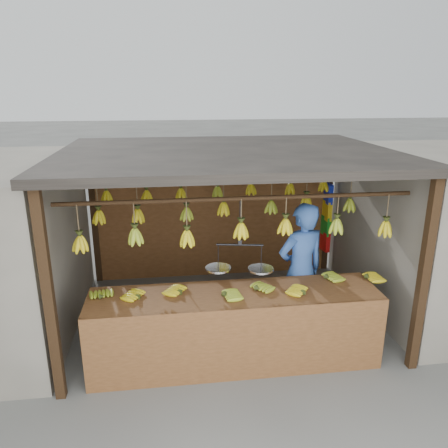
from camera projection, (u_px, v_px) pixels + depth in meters
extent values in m
plane|color=#5B5B57|center=(227.00, 315.00, 6.36)|extent=(80.00, 80.00, 0.00)
cube|color=black|center=(49.00, 300.00, 4.34)|extent=(0.10, 0.10, 2.30)
cube|color=black|center=(423.00, 278.00, 4.85)|extent=(0.10, 0.10, 2.30)
cube|color=black|center=(94.00, 216.00, 7.18)|extent=(0.10, 0.10, 2.30)
cube|color=black|center=(327.00, 207.00, 7.69)|extent=(0.10, 0.10, 2.30)
cube|color=black|center=(227.00, 154.00, 5.66)|extent=(4.30, 3.30, 0.10)
cylinder|color=black|center=(240.00, 199.00, 4.81)|extent=(4.00, 0.05, 0.05)
cylinder|color=black|center=(227.00, 180.00, 5.76)|extent=(4.00, 0.05, 0.05)
cylinder|color=black|center=(218.00, 167.00, 6.71)|extent=(4.00, 0.05, 0.05)
cube|color=brown|center=(215.00, 225.00, 7.51)|extent=(4.00, 0.06, 1.80)
cube|color=brown|center=(235.00, 296.00, 5.05)|extent=(3.38, 0.75, 0.08)
cube|color=brown|center=(240.00, 345.00, 4.82)|extent=(3.38, 0.04, 0.90)
cube|color=black|center=(93.00, 357.00, 4.68)|extent=(0.07, 0.07, 0.82)
cube|color=black|center=(373.00, 336.00, 5.08)|extent=(0.07, 0.07, 0.82)
cube|color=black|center=(101.00, 325.00, 5.30)|extent=(0.07, 0.07, 0.82)
cube|color=black|center=(351.00, 309.00, 5.70)|extent=(0.07, 0.07, 0.82)
ellipsoid|color=#92A523|center=(102.00, 297.00, 4.88)|extent=(0.22, 0.27, 0.06)
ellipsoid|color=gold|center=(139.00, 297.00, 4.89)|extent=(0.30, 0.28, 0.06)
ellipsoid|color=gold|center=(181.00, 292.00, 5.00)|extent=(0.30, 0.28, 0.06)
ellipsoid|color=#92A523|center=(225.00, 296.00, 4.91)|extent=(0.26, 0.21, 0.06)
ellipsoid|color=#92A523|center=(258.00, 289.00, 5.07)|extent=(0.30, 0.29, 0.06)
ellipsoid|color=gold|center=(304.00, 292.00, 5.00)|extent=(0.30, 0.29, 0.06)
ellipsoid|color=#92A523|center=(327.00, 278.00, 5.37)|extent=(0.28, 0.24, 0.06)
ellipsoid|color=gold|center=(368.00, 278.00, 5.37)|extent=(0.25, 0.20, 0.06)
ellipsoid|color=gold|center=(80.00, 244.00, 4.69)|extent=(0.16, 0.16, 0.28)
ellipsoid|color=#92A523|center=(135.00, 237.00, 4.77)|extent=(0.16, 0.16, 0.28)
ellipsoid|color=gold|center=(187.00, 238.00, 4.82)|extent=(0.16, 0.16, 0.28)
ellipsoid|color=gold|center=(241.00, 231.00, 4.91)|extent=(0.16, 0.16, 0.28)
ellipsoid|color=gold|center=(285.00, 226.00, 4.96)|extent=(0.16, 0.16, 0.28)
ellipsoid|color=#92A523|center=(336.00, 226.00, 5.09)|extent=(0.16, 0.16, 0.28)
ellipsoid|color=gold|center=(385.00, 229.00, 5.13)|extent=(0.16, 0.16, 0.28)
ellipsoid|color=gold|center=(99.00, 217.00, 5.65)|extent=(0.16, 0.16, 0.28)
ellipsoid|color=gold|center=(138.00, 216.00, 5.71)|extent=(0.16, 0.16, 0.28)
ellipsoid|color=#92A523|center=(187.00, 214.00, 5.81)|extent=(0.16, 0.16, 0.28)
ellipsoid|color=gold|center=(223.00, 209.00, 5.92)|extent=(0.16, 0.16, 0.28)
ellipsoid|color=#92A523|center=(271.00, 207.00, 5.96)|extent=(0.16, 0.16, 0.28)
ellipsoid|color=gold|center=(306.00, 202.00, 5.98)|extent=(0.16, 0.16, 0.28)
ellipsoid|color=#92A523|center=(350.00, 205.00, 6.05)|extent=(0.16, 0.16, 0.28)
ellipsoid|color=gold|center=(107.00, 196.00, 6.59)|extent=(0.16, 0.16, 0.28)
ellipsoid|color=gold|center=(147.00, 196.00, 6.72)|extent=(0.16, 0.16, 0.28)
ellipsoid|color=gold|center=(181.00, 194.00, 6.70)|extent=(0.16, 0.16, 0.28)
ellipsoid|color=#92A523|center=(217.00, 192.00, 6.82)|extent=(0.16, 0.16, 0.28)
ellipsoid|color=gold|center=(251.00, 189.00, 6.87)|extent=(0.16, 0.16, 0.28)
ellipsoid|color=gold|center=(290.00, 189.00, 6.94)|extent=(0.16, 0.16, 0.28)
ellipsoid|color=gold|center=(323.00, 186.00, 7.06)|extent=(0.16, 0.16, 0.28)
cylinder|color=black|center=(240.00, 222.00, 4.90)|extent=(0.02, 0.02, 0.55)
cylinder|color=black|center=(240.00, 245.00, 4.98)|extent=(0.53, 0.12, 0.02)
cylinder|color=silver|center=(218.00, 269.00, 5.08)|extent=(0.29, 0.29, 0.02)
cylinder|color=silver|center=(261.00, 269.00, 5.06)|extent=(0.29, 0.29, 0.02)
imported|color=#3359A5|center=(301.00, 271.00, 5.64)|extent=(0.75, 0.60, 1.81)
cube|color=#1426BF|center=(328.00, 193.00, 7.45)|extent=(0.08, 0.26, 0.34)
cube|color=yellow|center=(327.00, 210.00, 7.54)|extent=(0.08, 0.26, 0.34)
cube|color=#199926|center=(326.00, 226.00, 7.62)|extent=(0.08, 0.26, 0.34)
cube|color=red|center=(325.00, 241.00, 7.71)|extent=(0.08, 0.26, 0.34)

